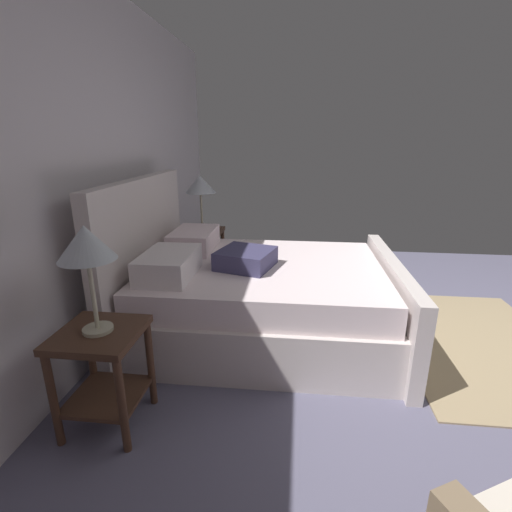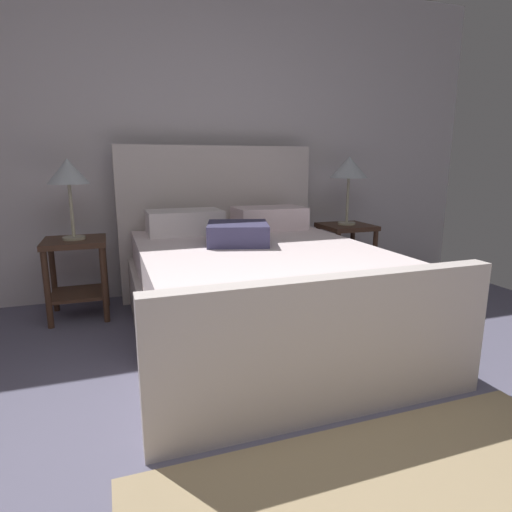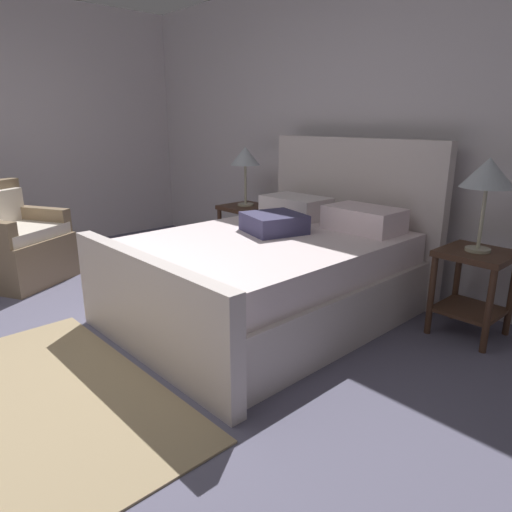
{
  "view_description": "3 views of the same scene",
  "coord_description": "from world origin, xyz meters",
  "px_view_note": "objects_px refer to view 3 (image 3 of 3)",
  "views": [
    {
      "loc": [
        -2.53,
        1.7,
        1.6
      ],
      "look_at": [
        0.26,
        2.02,
        0.7
      ],
      "focal_mm": 26.06,
      "sensor_mm": 36.0,
      "label": 1
    },
    {
      "loc": [
        -0.58,
        -0.62,
        1.16
      ],
      "look_at": [
        0.26,
        1.84,
        0.58
      ],
      "focal_mm": 29.82,
      "sensor_mm": 36.0,
      "label": 2
    },
    {
      "loc": [
        2.63,
        -0.3,
        1.43
      ],
      "look_at": [
        0.35,
        1.79,
        0.52
      ],
      "focal_mm": 32.43,
      "sensor_mm": 36.0,
      "label": 3
    }
  ],
  "objects_px": {
    "armchair": "(13,245)",
    "nightstand_left": "(246,225)",
    "table_lamp_right": "(488,175)",
    "table_lamp_left": "(245,158)",
    "bed": "(274,270)",
    "nightstand_right": "(473,279)"
  },
  "relations": [
    {
      "from": "bed",
      "to": "table_lamp_right",
      "type": "relative_size",
      "value": 3.49
    },
    {
      "from": "nightstand_left",
      "to": "armchair",
      "type": "distance_m",
      "value": 2.19
    },
    {
      "from": "bed",
      "to": "table_lamp_left",
      "type": "bearing_deg",
      "value": 147.71
    },
    {
      "from": "table_lamp_right",
      "to": "armchair",
      "type": "height_order",
      "value": "table_lamp_right"
    },
    {
      "from": "bed",
      "to": "nightstand_left",
      "type": "relative_size",
      "value": 3.55
    },
    {
      "from": "table_lamp_right",
      "to": "nightstand_left",
      "type": "bearing_deg",
      "value": -179.58
    },
    {
      "from": "bed",
      "to": "armchair",
      "type": "bearing_deg",
      "value": -150.38
    },
    {
      "from": "table_lamp_right",
      "to": "armchair",
      "type": "bearing_deg",
      "value": -149.23
    },
    {
      "from": "table_lamp_right",
      "to": "table_lamp_left",
      "type": "bearing_deg",
      "value": -179.58
    },
    {
      "from": "bed",
      "to": "nightstand_right",
      "type": "relative_size",
      "value": 3.55
    },
    {
      "from": "table_lamp_right",
      "to": "armchair",
      "type": "relative_size",
      "value": 0.62
    },
    {
      "from": "table_lamp_right",
      "to": "nightstand_left",
      "type": "height_order",
      "value": "table_lamp_right"
    },
    {
      "from": "armchair",
      "to": "nightstand_left",
      "type": "bearing_deg",
      "value": 63.05
    },
    {
      "from": "nightstand_right",
      "to": "nightstand_left",
      "type": "height_order",
      "value": "same"
    },
    {
      "from": "table_lamp_right",
      "to": "nightstand_left",
      "type": "distance_m",
      "value": 2.41
    },
    {
      "from": "nightstand_left",
      "to": "armchair",
      "type": "xyz_separation_m",
      "value": [
        -0.99,
        -1.95,
        -0.06
      ]
    },
    {
      "from": "bed",
      "to": "table_lamp_right",
      "type": "xyz_separation_m",
      "value": [
        1.16,
        0.75,
        0.74
      ]
    },
    {
      "from": "table_lamp_right",
      "to": "table_lamp_left",
      "type": "distance_m",
      "value": 2.31
    },
    {
      "from": "bed",
      "to": "table_lamp_left",
      "type": "height_order",
      "value": "bed"
    },
    {
      "from": "table_lamp_right",
      "to": "table_lamp_left",
      "type": "relative_size",
      "value": 1.04
    },
    {
      "from": "nightstand_right",
      "to": "armchair",
      "type": "xyz_separation_m",
      "value": [
        -3.3,
        -1.97,
        -0.06
      ]
    },
    {
      "from": "bed",
      "to": "nightstand_right",
      "type": "height_order",
      "value": "bed"
    }
  ]
}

